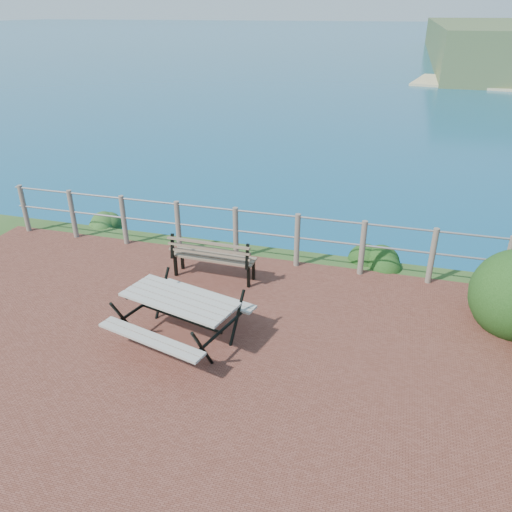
# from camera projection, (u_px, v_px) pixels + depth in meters

# --- Properties ---
(ground) EXTENTS (10.00, 7.00, 0.12)m
(ground) POSITION_uv_depth(u_px,v_px,m) (157.00, 369.00, 6.52)
(ground) COLOR brown
(ground) RESTS_ON ground
(ocean) EXTENTS (1200.00, 1200.00, 0.00)m
(ocean) POSITION_uv_depth(u_px,v_px,m) (406.00, 22.00, 178.71)
(ocean) COLOR #167484
(ocean) RESTS_ON ground
(safety_railing) EXTENTS (9.40, 0.10, 1.00)m
(safety_railing) POSITION_uv_depth(u_px,v_px,m) (236.00, 230.00, 9.15)
(safety_railing) COLOR #6B5B4C
(safety_railing) RESTS_ON ground
(picnic_table) EXTENTS (1.72, 1.36, 0.68)m
(picnic_table) POSITION_uv_depth(u_px,v_px,m) (180.00, 314.00, 6.89)
(picnic_table) COLOR gray
(picnic_table) RESTS_ON ground
(park_bench) EXTENTS (1.46, 0.40, 0.82)m
(park_bench) POSITION_uv_depth(u_px,v_px,m) (214.00, 250.00, 8.47)
(park_bench) COLOR brown
(park_bench) RESTS_ON ground
(shrub_lip_west) EXTENTS (0.70, 0.70, 0.41)m
(shrub_lip_west) POSITION_uv_depth(u_px,v_px,m) (102.00, 224.00, 10.92)
(shrub_lip_west) COLOR #28501E
(shrub_lip_west) RESTS_ON ground
(shrub_lip_east) EXTENTS (0.75, 0.75, 0.48)m
(shrub_lip_east) POSITION_uv_depth(u_px,v_px,m) (372.00, 265.00, 9.18)
(shrub_lip_east) COLOR #1B3B12
(shrub_lip_east) RESTS_ON ground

